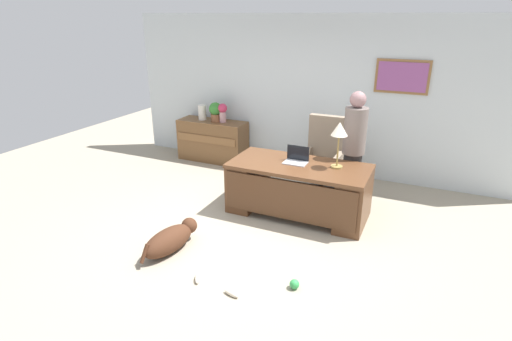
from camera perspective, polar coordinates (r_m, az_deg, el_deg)
name	(u,v)px	position (r m, az deg, el deg)	size (l,w,h in m)	color
ground_plane	(249,231)	(5.39, -0.97, -8.57)	(12.00, 12.00, 0.00)	#9E937F
back_wall	(313,95)	(7.23, 8.04, 10.45)	(7.00, 0.16, 2.70)	silver
desk	(298,188)	(5.69, 5.93, -2.42)	(1.92, 0.90, 0.74)	brown
credenza	(213,141)	(7.88, -6.12, 4.22)	(1.33, 0.50, 0.78)	brown
armchair	(324,160)	(6.50, 9.54, 1.52)	(0.60, 0.59, 1.20)	gray
person_standing	(354,149)	(5.94, 13.61, 3.00)	(0.32, 0.32, 1.70)	#262323
dog_lying	(171,239)	(5.02, -11.98, -9.48)	(0.42, 0.90, 0.30)	#472819
laptop	(297,158)	(5.66, 5.74, 1.70)	(0.32, 0.22, 0.22)	#B2B5BA
desk_lamp	(339,132)	(5.41, 11.68, 5.36)	(0.22, 0.22, 0.63)	#9E8447
vase_with_flowers	(223,112)	(7.61, -4.74, 8.29)	(0.17, 0.17, 0.35)	#C6959A
vase_empty	(202,112)	(7.85, -7.61, 8.13)	(0.15, 0.15, 0.29)	silver
potted_plant	(215,111)	(7.69, -5.75, 8.36)	(0.24, 0.24, 0.36)	brown
dog_toy_ball	(294,284)	(4.39, 5.45, -15.69)	(0.10, 0.10, 0.10)	green
dog_toy_bone	(232,294)	(4.30, -3.47, -16.96)	(0.18, 0.05, 0.05)	beige
dog_toy_plush	(197,279)	(4.53, -8.30, -14.87)	(0.16, 0.05, 0.05)	beige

